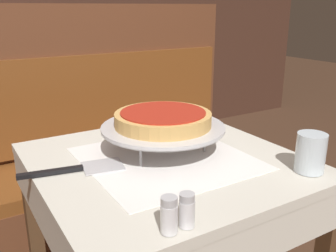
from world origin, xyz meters
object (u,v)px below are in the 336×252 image
booth_bench (98,178)px  pizza_pan_stand (163,129)px  pepper_shaker (187,210)px  deep_dish_pizza (163,119)px  dining_table_front (166,187)px  salt_shaker (169,215)px  water_glass_near (311,153)px  pizza_server (78,169)px

booth_bench → pizza_pan_stand: 0.89m
booth_bench → pepper_shaker: booth_bench is taller
booth_bench → pizza_pan_stand: size_ratio=4.35×
pizza_pan_stand → deep_dish_pizza: 0.03m
dining_table_front → salt_shaker: bearing=-119.8°
water_glass_near → pepper_shaker: size_ratio=1.46×
deep_dish_pizza → pepper_shaker: deep_dish_pizza is taller
booth_bench → pepper_shaker: size_ratio=22.27×
booth_bench → pizza_server: 0.90m
booth_bench → pizza_server: booth_bench is taller
dining_table_front → pizza_pan_stand: 0.18m
dining_table_front → pepper_shaker: size_ratio=10.10×
pizza_pan_stand → pepper_shaker: pizza_pan_stand is taller
deep_dish_pizza → salt_shaker: deep_dish_pizza is taller
water_glass_near → pepper_shaker: (-0.45, -0.05, -0.02)m
dining_table_front → pizza_server: size_ratio=2.58×
dining_table_front → water_glass_near: water_glass_near is taller
booth_bench → pizza_pan_stand: bearing=-93.2°
pizza_pan_stand → salt_shaker: 0.45m
pepper_shaker → pizza_server: bearing=105.2°
water_glass_near → salt_shaker: (-0.49, -0.05, -0.02)m
booth_bench → water_glass_near: 1.20m
pepper_shaker → water_glass_near: bearing=6.8°
water_glass_near → salt_shaker: water_glass_near is taller
water_glass_near → pizza_pan_stand: bearing=129.4°
booth_bench → deep_dish_pizza: booth_bench is taller
deep_dish_pizza → dining_table_front: bearing=-111.6°
pizza_server → pepper_shaker: (0.11, -0.39, 0.03)m
pizza_pan_stand → deep_dish_pizza: (-0.00, 0.00, 0.03)m
salt_shaker → dining_table_front: bearing=60.2°
salt_shaker → pepper_shaker: salt_shaker is taller
dining_table_front → pizza_server: pizza_server is taller
water_glass_near → booth_bench: bearing=102.3°
pizza_pan_stand → water_glass_near: bearing=-50.6°
dining_table_front → water_glass_near: bearing=-44.2°
booth_bench → pepper_shaker: bearing=-100.7°
dining_table_front → water_glass_near: 0.44m
booth_bench → deep_dish_pizza: 0.91m
dining_table_front → water_glass_near: (0.30, -0.29, 0.15)m
water_glass_near → pepper_shaker: water_glass_near is taller
pizza_server → salt_shaker: salt_shaker is taller
deep_dish_pizza → water_glass_near: (0.28, -0.34, -0.06)m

